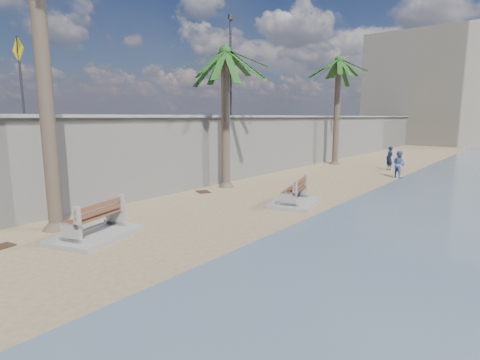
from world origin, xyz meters
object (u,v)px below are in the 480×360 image
Objects in this scene: bench_far at (294,193)px; palm_mid at (225,53)px; bench_near at (95,222)px; person_b at (399,163)px; palm_back at (339,62)px; person_a at (390,157)px.

palm_mid is at bearing 166.02° from bench_far.
bench_near is 1.01× the size of bench_far.
palm_mid reaches higher than person_b.
bench_far is at bearing -13.98° from palm_mid.
palm_back is at bearing 107.76° from bench_far.
palm_back is (0.41, 12.09, 0.87)m from palm_mid.
person_b is at bearing -32.41° from palm_back.
person_a is (2.37, 19.97, 0.45)m from bench_near.
bench_near is 1.65× the size of person_b.
person_a is (4.15, -0.63, -6.52)m from palm_back.
person_b is at bearing -24.00° from person_a.
person_b is (1.41, -2.90, -0.04)m from person_a.
palm_back reaches higher than person_a.
palm_back is 7.75m from person_a.
palm_back reaches higher than person_b.
palm_back is (-1.78, 20.60, 6.97)m from bench_near.
palm_mid is at bearing 104.41° from bench_near.
palm_mid reaches higher than person_a.
palm_back is at bearing -7.14° from person_b.
palm_mid is at bearing 80.41° from person_b.
palm_mid is (-2.19, 8.51, 6.10)m from bench_near.
bench_far is 12.63m from person_a.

